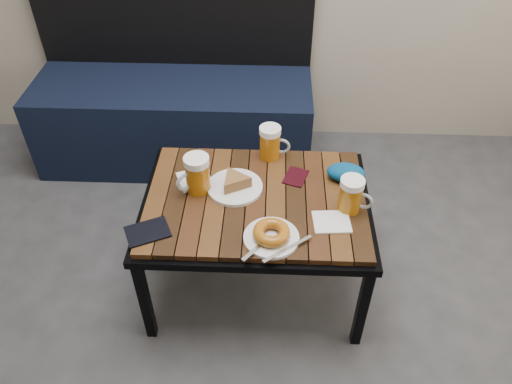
{
  "coord_description": "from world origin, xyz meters",
  "views": [
    {
      "loc": [
        0.25,
        -0.45,
        1.7
      ],
      "look_at": [
        0.2,
        0.89,
        0.5
      ],
      "focal_mm": 35.0,
      "sensor_mm": 36.0,
      "label": 1
    }
  ],
  "objects_px": {
    "bench": "(176,111)",
    "plate_bagel": "(271,235)",
    "passport_navy": "(148,232)",
    "cafe_table": "(256,206)",
    "knit_pouch": "(346,172)",
    "beer_mug_centre": "(271,142)",
    "beer_mug_right": "(351,195)",
    "passport_burgundy": "(296,177)",
    "beer_mug_left": "(197,174)",
    "plate_pie": "(235,184)"
  },
  "relations": [
    {
      "from": "bench",
      "to": "plate_bagel",
      "type": "height_order",
      "value": "bench"
    },
    {
      "from": "bench",
      "to": "passport_navy",
      "type": "xyz_separation_m",
      "value": [
        0.1,
        -1.06,
        0.2
      ]
    },
    {
      "from": "cafe_table",
      "to": "knit_pouch",
      "type": "relative_size",
      "value": 5.86
    },
    {
      "from": "bench",
      "to": "cafe_table",
      "type": "distance_m",
      "value": 1.0
    },
    {
      "from": "cafe_table",
      "to": "passport_navy",
      "type": "xyz_separation_m",
      "value": [
        -0.36,
        -0.19,
        0.05
      ]
    },
    {
      "from": "passport_navy",
      "to": "knit_pouch",
      "type": "relative_size",
      "value": 1.0
    },
    {
      "from": "cafe_table",
      "to": "beer_mug_centre",
      "type": "height_order",
      "value": "beer_mug_centre"
    },
    {
      "from": "beer_mug_right",
      "to": "passport_burgundy",
      "type": "relative_size",
      "value": 1.27
    },
    {
      "from": "beer_mug_left",
      "to": "knit_pouch",
      "type": "bearing_deg",
      "value": 152.37
    },
    {
      "from": "plate_pie",
      "to": "passport_burgundy",
      "type": "bearing_deg",
      "value": 18.09
    },
    {
      "from": "passport_navy",
      "to": "passport_burgundy",
      "type": "height_order",
      "value": "passport_navy"
    },
    {
      "from": "beer_mug_centre",
      "to": "plate_bagel",
      "type": "relative_size",
      "value": 0.59
    },
    {
      "from": "bench",
      "to": "beer_mug_centre",
      "type": "xyz_separation_m",
      "value": [
        0.51,
        -0.62,
        0.27
      ]
    },
    {
      "from": "bench",
      "to": "passport_burgundy",
      "type": "relative_size",
      "value": 13.12
    },
    {
      "from": "passport_burgundy",
      "to": "knit_pouch",
      "type": "bearing_deg",
      "value": 19.07
    },
    {
      "from": "beer_mug_left",
      "to": "plate_bagel",
      "type": "relative_size",
      "value": 0.65
    },
    {
      "from": "beer_mug_right",
      "to": "plate_pie",
      "type": "xyz_separation_m",
      "value": [
        -0.41,
        0.09,
        -0.04
      ]
    },
    {
      "from": "bench",
      "to": "passport_navy",
      "type": "distance_m",
      "value": 1.09
    },
    {
      "from": "beer_mug_centre",
      "to": "plate_pie",
      "type": "bearing_deg",
      "value": -114.17
    },
    {
      "from": "beer_mug_left",
      "to": "passport_burgundy",
      "type": "xyz_separation_m",
      "value": [
        0.36,
        0.09,
        -0.07
      ]
    },
    {
      "from": "cafe_table",
      "to": "passport_burgundy",
      "type": "relative_size",
      "value": 7.87
    },
    {
      "from": "plate_bagel",
      "to": "knit_pouch",
      "type": "distance_m",
      "value": 0.43
    },
    {
      "from": "cafe_table",
      "to": "knit_pouch",
      "type": "distance_m",
      "value": 0.36
    },
    {
      "from": "beer_mug_right",
      "to": "passport_navy",
      "type": "distance_m",
      "value": 0.71
    },
    {
      "from": "beer_mug_left",
      "to": "cafe_table",
      "type": "bearing_deg",
      "value": 134.21
    },
    {
      "from": "passport_burgundy",
      "to": "plate_bagel",
      "type": "bearing_deg",
      "value": -85.72
    },
    {
      "from": "plate_bagel",
      "to": "plate_pie",
      "type": "bearing_deg",
      "value": 119.13
    },
    {
      "from": "beer_mug_left",
      "to": "plate_pie",
      "type": "height_order",
      "value": "beer_mug_left"
    },
    {
      "from": "passport_navy",
      "to": "plate_pie",
      "type": "bearing_deg",
      "value": 104.89
    },
    {
      "from": "beer_mug_left",
      "to": "plate_pie",
      "type": "bearing_deg",
      "value": 148.65
    },
    {
      "from": "cafe_table",
      "to": "plate_pie",
      "type": "xyz_separation_m",
      "value": [
        -0.08,
        0.05,
        0.07
      ]
    },
    {
      "from": "beer_mug_centre",
      "to": "passport_navy",
      "type": "relative_size",
      "value": 0.95
    },
    {
      "from": "beer_mug_left",
      "to": "beer_mug_right",
      "type": "distance_m",
      "value": 0.56
    },
    {
      "from": "beer_mug_centre",
      "to": "passport_burgundy",
      "type": "distance_m",
      "value": 0.18
    },
    {
      "from": "beer_mug_right",
      "to": "passport_navy",
      "type": "bearing_deg",
      "value": -147.7
    },
    {
      "from": "plate_pie",
      "to": "beer_mug_centre",
      "type": "bearing_deg",
      "value": 57.86
    },
    {
      "from": "plate_pie",
      "to": "passport_burgundy",
      "type": "distance_m",
      "value": 0.24
    },
    {
      "from": "passport_navy",
      "to": "bench",
      "type": "bearing_deg",
      "value": 159.9
    },
    {
      "from": "cafe_table",
      "to": "passport_navy",
      "type": "height_order",
      "value": "passport_navy"
    },
    {
      "from": "beer_mug_left",
      "to": "beer_mug_right",
      "type": "bearing_deg",
      "value": 135.08
    },
    {
      "from": "beer_mug_left",
      "to": "passport_navy",
      "type": "height_order",
      "value": "beer_mug_left"
    },
    {
      "from": "beer_mug_centre",
      "to": "beer_mug_left",
      "type": "bearing_deg",
      "value": -132.72
    },
    {
      "from": "beer_mug_left",
      "to": "passport_burgundy",
      "type": "relative_size",
      "value": 1.39
    },
    {
      "from": "beer_mug_left",
      "to": "beer_mug_centre",
      "type": "xyz_separation_m",
      "value": [
        0.26,
        0.22,
        -0.01
      ]
    },
    {
      "from": "beer_mug_centre",
      "to": "passport_burgundy",
      "type": "bearing_deg",
      "value": -44.32
    },
    {
      "from": "bench",
      "to": "cafe_table",
      "type": "bearing_deg",
      "value": -62.29
    },
    {
      "from": "beer_mug_left",
      "to": "passport_navy",
      "type": "relative_size",
      "value": 1.04
    },
    {
      "from": "plate_pie",
      "to": "passport_burgundy",
      "type": "relative_size",
      "value": 1.94
    },
    {
      "from": "cafe_table",
      "to": "plate_pie",
      "type": "relative_size",
      "value": 4.06
    },
    {
      "from": "beer_mug_right",
      "to": "knit_pouch",
      "type": "relative_size",
      "value": 0.94
    }
  ]
}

